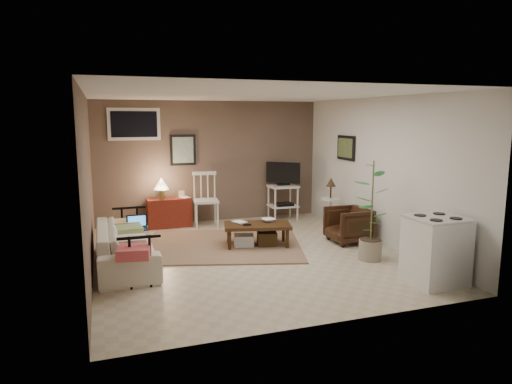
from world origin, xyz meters
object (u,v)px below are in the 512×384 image
object	(u,v)px
coffee_table	(257,233)
stove	(436,250)
sofa	(126,239)
armchair	(348,223)
tv_stand	(283,189)
red_console	(168,210)
spindle_chair	(206,201)
potted_plant	(372,207)
side_table	(331,197)

from	to	relation	value
coffee_table	stove	xyz separation A→B (m)	(1.59, -2.28, 0.21)
sofa	armchair	world-z (taller)	sofa
coffee_table	sofa	bearing A→B (deg)	-171.59
tv_stand	sofa	bearing A→B (deg)	-147.73
coffee_table	red_console	xyz separation A→B (m)	(-1.15, 1.85, 0.11)
coffee_table	stove	size ratio (longest dim) A/B	1.34
spindle_chair	potted_plant	world-z (taller)	potted_plant
spindle_chair	stove	distance (m)	4.48
spindle_chair	stove	size ratio (longest dim) A/B	1.20
sofa	potted_plant	size ratio (longest dim) A/B	1.32
potted_plant	red_console	bearing A→B (deg)	129.63
side_table	armchair	distance (m)	0.99
coffee_table	potted_plant	distance (m)	1.89
coffee_table	sofa	size ratio (longest dim) A/B	0.59
spindle_chair	potted_plant	bearing A→B (deg)	-57.80
side_table	armchair	xyz separation A→B (m)	(-0.16, -0.94, -0.28)
sofa	spindle_chair	xyz separation A→B (m)	(1.60, 2.01, 0.10)
coffee_table	spindle_chair	size ratio (longest dim) A/B	1.12
sofa	armchair	distance (m)	3.60
coffee_table	armchair	bearing A→B (deg)	-8.75
potted_plant	sofa	bearing A→B (deg)	165.55
side_table	potted_plant	distance (m)	1.92
red_console	side_table	distance (m)	3.08
sofa	tv_stand	world-z (taller)	tv_stand
armchair	side_table	bearing A→B (deg)	170.78
coffee_table	tv_stand	size ratio (longest dim) A/B	0.98
sofa	stove	xyz separation A→B (m)	(3.65, -1.98, 0.04)
armchair	stove	size ratio (longest dim) A/B	0.76
sofa	side_table	xyz separation A→B (m)	(3.75, 1.00, 0.22)
spindle_chair	stove	world-z (taller)	spindle_chair
side_table	potted_plant	bearing A→B (deg)	-100.11
stove	tv_stand	bearing A→B (deg)	96.13
coffee_table	side_table	xyz separation A→B (m)	(1.70, 0.70, 0.38)
sofa	side_table	bearing A→B (deg)	-75.03
armchair	sofa	bearing A→B (deg)	-88.71
sofa	stove	size ratio (longest dim) A/B	2.28
coffee_table	sofa	world-z (taller)	sofa
sofa	armchair	bearing A→B (deg)	-88.93
red_console	tv_stand	bearing A→B (deg)	-3.05
sofa	stove	bearing A→B (deg)	-118.44
red_console	sofa	bearing A→B (deg)	-112.74
tv_stand	armchair	distance (m)	2.02
sofa	red_console	bearing A→B (deg)	-22.74
armchair	stove	world-z (taller)	stove
coffee_table	sofa	xyz separation A→B (m)	(-2.06, -0.30, 0.16)
coffee_table	tv_stand	distance (m)	2.12
potted_plant	stove	bearing A→B (deg)	-78.07
red_console	stove	distance (m)	4.96
sofa	potted_plant	xyz separation A→B (m)	(3.42, -0.88, 0.41)
tv_stand	armchair	world-z (taller)	tv_stand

